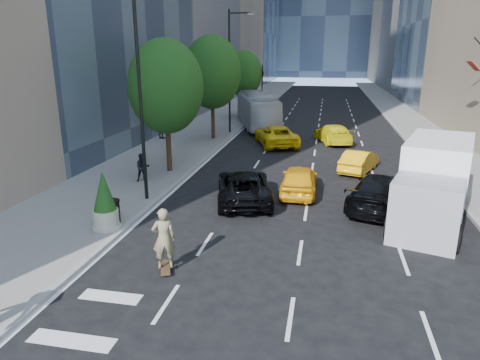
% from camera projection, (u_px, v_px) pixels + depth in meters
% --- Properties ---
extents(ground, '(160.00, 160.00, 0.00)m').
position_uv_depth(ground, '(272.00, 250.00, 15.36)').
color(ground, black).
rests_on(ground, ground).
extents(sidewalk_left, '(6.00, 120.00, 0.15)m').
position_uv_depth(sidewalk_left, '(223.00, 119.00, 45.22)').
color(sidewalk_left, slate).
rests_on(sidewalk_left, ground).
extents(sidewalk_right, '(4.00, 120.00, 0.15)m').
position_uv_depth(sidewalk_right, '(413.00, 124.00, 41.63)').
color(sidewalk_right, slate).
rests_on(sidewalk_right, ground).
extents(lamp_near, '(2.13, 0.22, 10.00)m').
position_uv_depth(lamp_near, '(143.00, 76.00, 18.65)').
color(lamp_near, black).
rests_on(lamp_near, sidewalk_left).
extents(lamp_far, '(2.13, 0.22, 10.00)m').
position_uv_depth(lamp_far, '(231.00, 65.00, 35.55)').
color(lamp_far, black).
rests_on(lamp_far, sidewalk_left).
extents(tree_near, '(4.20, 4.20, 7.46)m').
position_uv_depth(tree_near, '(166.00, 87.00, 23.75)').
color(tree_near, '#311C13').
rests_on(tree_near, sidewalk_left).
extents(tree_mid, '(4.50, 4.50, 7.99)m').
position_uv_depth(tree_mid, '(212.00, 72.00, 33.04)').
color(tree_mid, '#311C13').
rests_on(tree_mid, sidewalk_left).
extents(tree_far, '(3.90, 3.90, 6.92)m').
position_uv_depth(tree_far, '(244.00, 74.00, 45.45)').
color(tree_far, '#311C13').
rests_on(tree_far, sidewalk_left).
extents(traffic_signal, '(2.48, 0.53, 5.20)m').
position_uv_depth(traffic_signal, '(262.00, 74.00, 52.93)').
color(traffic_signal, black).
rests_on(traffic_signal, sidewalk_left).
extents(skateboarder, '(0.86, 0.72, 2.02)m').
position_uv_depth(skateboarder, '(164.00, 242.00, 13.59)').
color(skateboarder, olive).
rests_on(skateboarder, ground).
extents(black_sedan_lincoln, '(3.57, 5.68, 1.46)m').
position_uv_depth(black_sedan_lincoln, '(244.00, 186.00, 20.23)').
color(black_sedan_lincoln, black).
rests_on(black_sedan_lincoln, ground).
extents(black_sedan_mercedes, '(3.70, 5.79, 1.56)m').
position_uv_depth(black_sedan_mercedes, '(380.00, 191.00, 19.29)').
color(black_sedan_mercedes, black).
rests_on(black_sedan_mercedes, ground).
extents(taxi_a, '(1.75, 4.29, 1.46)m').
position_uv_depth(taxi_a, '(299.00, 180.00, 21.28)').
color(taxi_a, '#F7AC0D').
rests_on(taxi_a, ground).
extents(taxi_b, '(2.63, 4.20, 1.31)m').
position_uv_depth(taxi_b, '(359.00, 161.00, 25.31)').
color(taxi_b, '#FFAF0D').
rests_on(taxi_b, ground).
extents(taxi_c, '(4.27, 6.09, 1.54)m').
position_uv_depth(taxi_c, '(276.00, 135.00, 32.42)').
color(taxi_c, yellow).
rests_on(taxi_c, ground).
extents(taxi_d, '(3.35, 5.34, 1.44)m').
position_uv_depth(taxi_d, '(333.00, 134.00, 33.39)').
color(taxi_d, yellow).
rests_on(taxi_d, ground).
extents(city_bus, '(5.94, 11.65, 3.17)m').
position_uv_depth(city_bus, '(257.00, 110.00, 40.56)').
color(city_bus, silver).
rests_on(city_bus, ground).
extents(box_truck, '(4.43, 7.32, 3.30)m').
position_uv_depth(box_truck, '(434.00, 181.00, 17.75)').
color(box_truck, white).
rests_on(box_truck, ground).
extents(pedestrian_a, '(0.93, 0.88, 1.53)m').
position_uv_depth(pedestrian_a, '(143.00, 168.00, 22.79)').
color(pedestrian_a, black).
rests_on(pedestrian_a, sidewalk_left).
extents(pedestrian_b, '(1.22, 0.84, 1.92)m').
position_uv_depth(pedestrian_b, '(161.00, 127.00, 34.06)').
color(pedestrian_b, black).
rests_on(pedestrian_b, sidewalk_left).
extents(trash_can, '(0.63, 0.63, 0.94)m').
position_uv_depth(trash_can, '(112.00, 212.00, 17.22)').
color(trash_can, black).
rests_on(trash_can, sidewalk_left).
extents(planter_shrub, '(0.98, 0.98, 2.34)m').
position_uv_depth(planter_shrub, '(105.00, 202.00, 16.55)').
color(planter_shrub, '#BBB59B').
rests_on(planter_shrub, sidewalk_left).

